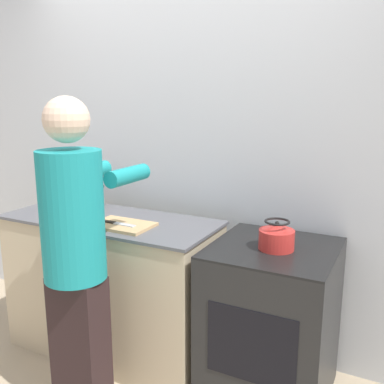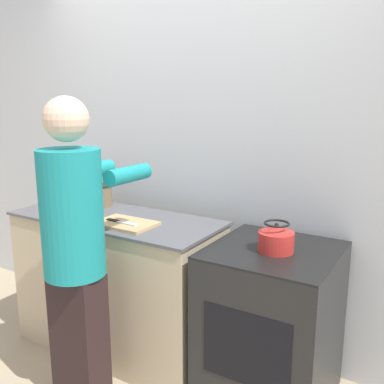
% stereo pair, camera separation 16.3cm
% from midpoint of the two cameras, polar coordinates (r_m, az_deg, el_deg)
% --- Properties ---
extents(wall_back, '(8.00, 0.05, 2.60)m').
position_cam_midpoint_polar(wall_back, '(2.87, 2.50, 5.13)').
color(wall_back, silver).
rests_on(wall_back, ground_plane).
extents(counter, '(1.39, 0.58, 0.92)m').
position_cam_midpoint_polar(counter, '(2.93, -8.29, -11.99)').
color(counter, '#C6B28E').
rests_on(counter, ground_plane).
extents(oven, '(0.65, 0.68, 0.89)m').
position_cam_midpoint_polar(oven, '(2.51, 12.38, -16.97)').
color(oven, black).
rests_on(oven, ground_plane).
extents(person, '(0.35, 0.59, 1.68)m').
position_cam_midpoint_polar(person, '(2.26, -13.25, -7.18)').
color(person, black).
rests_on(person, ground_plane).
extents(cutting_board, '(0.36, 0.24, 0.02)m').
position_cam_midpoint_polar(cutting_board, '(2.58, -7.07, -4.22)').
color(cutting_board, tan).
rests_on(cutting_board, counter).
extents(knife, '(0.23, 0.04, 0.01)m').
position_cam_midpoint_polar(knife, '(2.57, -7.67, -3.99)').
color(knife, silver).
rests_on(knife, cutting_board).
extents(kettle, '(0.19, 0.19, 0.16)m').
position_cam_midpoint_polar(kettle, '(2.28, 13.19, -6.16)').
color(kettle, red).
rests_on(kettle, oven).
extents(bowl_prep, '(0.14, 0.14, 0.05)m').
position_cam_midpoint_polar(bowl_prep, '(3.20, -13.15, -0.86)').
color(bowl_prep, '#426684').
rests_on(bowl_prep, counter).
extents(canister_jar, '(0.16, 0.16, 0.15)m').
position_cam_midpoint_polar(canister_jar, '(3.04, -10.56, -0.41)').
color(canister_jar, '#756047').
rests_on(canister_jar, counter).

